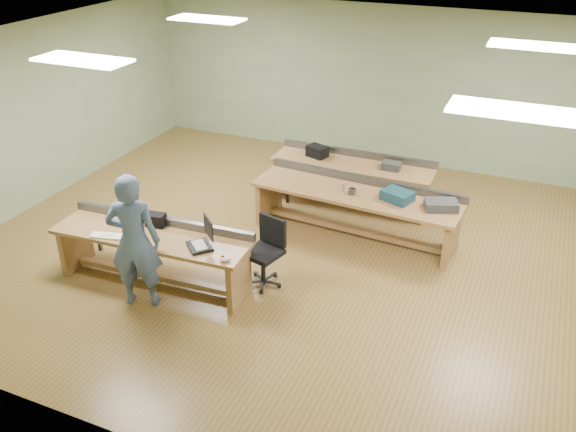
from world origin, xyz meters
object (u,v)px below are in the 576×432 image
object	(u,v)px
workbench_back	(352,173)
drinks_can	(343,188)
task_chair	(265,261)
workbench_front	(154,246)
camera_bag	(156,220)
mug	(352,191)
person	(134,241)
workbench_mid	(356,202)
parts_bin_teal	(397,196)
parts_bin_grey	(441,205)
laptop_base	(200,246)

from	to	relation	value
workbench_back	drinks_can	bearing A→B (deg)	-80.28
task_chair	workbench_front	bearing A→B (deg)	-143.56
camera_bag	mug	world-z (taller)	camera_bag
workbench_front	drinks_can	distance (m)	2.96
workbench_front	drinks_can	world-z (taller)	drinks_can
task_chair	drinks_can	distance (m)	1.82
workbench_back	person	distance (m)	4.21
workbench_mid	person	size ratio (longest dim) A/B	1.78
workbench_mid	task_chair	world-z (taller)	task_chair
workbench_mid	person	bearing A→B (deg)	-121.61
task_chair	parts_bin_teal	xyz separation A→B (m)	(1.35, 1.71, 0.48)
parts_bin_grey	mug	world-z (taller)	parts_bin_grey
mug	parts_bin_teal	bearing A→B (deg)	5.63
workbench_back	camera_bag	bearing A→B (deg)	-119.57
parts_bin_teal	task_chair	bearing A→B (deg)	-128.24
workbench_mid	person	distance (m)	3.48
workbench_front	workbench_mid	bearing A→B (deg)	44.66
drinks_can	workbench_back	bearing A→B (deg)	99.94
workbench_mid	camera_bag	xyz separation A→B (m)	(-2.18, -2.12, 0.28)
workbench_mid	task_chair	distance (m)	1.91
person	task_chair	xyz separation A→B (m)	(1.30, 1.05, -0.57)
parts_bin_grey	drinks_can	size ratio (longest dim) A/B	3.98
person	camera_bag	bearing A→B (deg)	-96.57
camera_bag	mug	bearing A→B (deg)	35.42
workbench_back	laptop_base	distance (m)	3.58
workbench_front	drinks_can	bearing A→B (deg)	46.44
drinks_can	workbench_front	bearing A→B (deg)	-130.37
mug	workbench_mid	bearing A→B (deg)	73.31
workbench_back	parts_bin_grey	xyz separation A→B (m)	(1.68, -1.13, 0.26)
workbench_mid	laptop_base	size ratio (longest dim) A/B	9.65
drinks_can	mug	bearing A→B (deg)	-11.59
camera_bag	task_chair	bearing A→B (deg)	5.92
workbench_back	camera_bag	size ratio (longest dim) A/B	10.44
workbench_back	workbench_front	bearing A→B (deg)	-116.98
person	drinks_can	world-z (taller)	person
workbench_front	parts_bin_grey	size ratio (longest dim) A/B	6.01
workbench_mid	workbench_back	distance (m)	1.13
task_chair	drinks_can	size ratio (longest dim) A/B	8.24
workbench_front	workbench_back	xyz separation A→B (m)	(1.71, 3.39, 0.00)
laptop_base	parts_bin_teal	xyz separation A→B (m)	(1.98, 2.34, 0.06)
person	camera_bag	size ratio (longest dim) A/B	6.98
parts_bin_grey	mug	size ratio (longest dim) A/B	3.85
person	parts_bin_grey	xyz separation A→B (m)	(3.30, 2.74, -0.10)
task_chair	mug	xyz separation A→B (m)	(0.68, 1.65, 0.45)
camera_bag	workbench_mid	bearing A→B (deg)	36.60
workbench_front	mug	world-z (taller)	workbench_front
workbench_mid	drinks_can	world-z (taller)	drinks_can
workbench_mid	parts_bin_grey	size ratio (longest dim) A/B	7.08
camera_bag	parts_bin_teal	size ratio (longest dim) A/B	0.61
person	workbench_front	bearing A→B (deg)	-99.49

